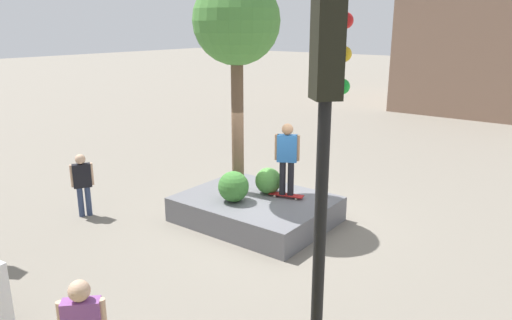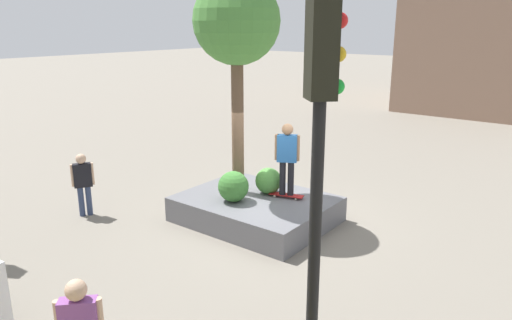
% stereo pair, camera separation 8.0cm
% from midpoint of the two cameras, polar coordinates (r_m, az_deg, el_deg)
% --- Properties ---
extents(ground_plane, '(120.00, 120.00, 0.00)m').
position_cam_midpoint_polar(ground_plane, '(11.35, 1.83, -7.18)').
color(ground_plane, gray).
extents(planter_ledge, '(3.33, 2.60, 0.57)m').
position_cam_midpoint_polar(planter_ledge, '(11.23, -0.21, -5.84)').
color(planter_ledge, slate).
rests_on(planter_ledge, ground).
extents(plaza_tree, '(1.92, 1.92, 4.88)m').
position_cam_midpoint_polar(plaza_tree, '(10.84, -2.54, 15.73)').
color(plaza_tree, brown).
rests_on(plaza_tree, planter_ledge).
extents(boxwood_shrub, '(0.62, 0.62, 0.62)m').
position_cam_midpoint_polar(boxwood_shrub, '(11.31, 1.26, -2.47)').
color(boxwood_shrub, '#4C8C3D').
rests_on(boxwood_shrub, planter_ledge).
extents(hedge_clump, '(0.70, 0.70, 0.70)m').
position_cam_midpoint_polar(hedge_clump, '(10.80, -2.90, -3.16)').
color(hedge_clump, '#3D7A33').
rests_on(hedge_clump, planter_ledge).
extents(skateboard, '(0.83, 0.41, 0.07)m').
position_cam_midpoint_polar(skateboard, '(11.13, 3.41, -4.17)').
color(skateboard, '#A51E1E').
rests_on(skateboard, planter_ledge).
extents(skateboarder, '(0.51, 0.37, 1.67)m').
position_cam_midpoint_polar(skateboarder, '(10.84, 3.49, 0.69)').
color(skateboarder, black).
rests_on(skateboarder, skateboard).
extents(traffic_light_median, '(0.37, 0.37, 4.64)m').
position_cam_midpoint_polar(traffic_light_median, '(4.46, 7.50, -0.94)').
color(traffic_light_median, black).
rests_on(traffic_light_median, ground).
extents(pedestrian_crossing, '(0.36, 0.46, 1.53)m').
position_cam_midpoint_polar(pedestrian_crossing, '(12.04, -20.06, -2.32)').
color(pedestrian_crossing, navy).
rests_on(pedestrian_crossing, ground).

